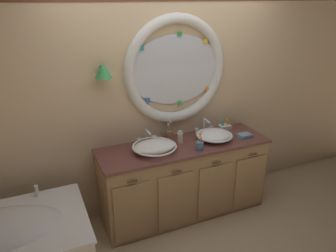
{
  "coord_description": "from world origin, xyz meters",
  "views": [
    {
      "loc": [
        -1.38,
        -2.54,
        2.33
      ],
      "look_at": [
        -0.14,
        0.25,
        1.1
      ],
      "focal_mm": 34.81,
      "sensor_mm": 36.0,
      "label": 1
    }
  ],
  "objects_px": {
    "toothbrush_holder_left": "(169,134)",
    "toiletry_basket": "(225,127)",
    "sink_basin_left": "(154,146)",
    "toothbrush_holder_right": "(200,145)",
    "soap_dispenser": "(180,137)",
    "folded_hand_towel": "(245,136)",
    "sink_basin_right": "(214,135)"
  },
  "relations": [
    {
      "from": "toothbrush_holder_left",
      "to": "toiletry_basket",
      "type": "xyz_separation_m",
      "value": [
        0.72,
        -0.0,
        -0.03
      ]
    },
    {
      "from": "sink_basin_left",
      "to": "toothbrush_holder_right",
      "type": "height_order",
      "value": "toothbrush_holder_right"
    },
    {
      "from": "toothbrush_holder_left",
      "to": "soap_dispenser",
      "type": "distance_m",
      "value": 0.15
    },
    {
      "from": "folded_hand_towel",
      "to": "sink_basin_right",
      "type": "bearing_deg",
      "value": 168.13
    },
    {
      "from": "toothbrush_holder_right",
      "to": "sink_basin_left",
      "type": "bearing_deg",
      "value": 160.45
    },
    {
      "from": "sink_basin_right",
      "to": "soap_dispenser",
      "type": "relative_size",
      "value": 2.72
    },
    {
      "from": "sink_basin_left",
      "to": "folded_hand_towel",
      "type": "bearing_deg",
      "value": -3.99
    },
    {
      "from": "toothbrush_holder_right",
      "to": "soap_dispenser",
      "type": "bearing_deg",
      "value": 113.88
    },
    {
      "from": "sink_basin_right",
      "to": "folded_hand_towel",
      "type": "relative_size",
      "value": 2.51
    },
    {
      "from": "sink_basin_left",
      "to": "soap_dispenser",
      "type": "height_order",
      "value": "soap_dispenser"
    },
    {
      "from": "sink_basin_left",
      "to": "soap_dispenser",
      "type": "relative_size",
      "value": 3.11
    },
    {
      "from": "sink_basin_left",
      "to": "toiletry_basket",
      "type": "relative_size",
      "value": 3.23
    },
    {
      "from": "toothbrush_holder_right",
      "to": "toiletry_basket",
      "type": "height_order",
      "value": "toothbrush_holder_right"
    },
    {
      "from": "sink_basin_right",
      "to": "folded_hand_towel",
      "type": "xyz_separation_m",
      "value": [
        0.35,
        -0.07,
        -0.04
      ]
    },
    {
      "from": "toothbrush_holder_left",
      "to": "toothbrush_holder_right",
      "type": "distance_m",
      "value": 0.41
    },
    {
      "from": "toothbrush_holder_right",
      "to": "toiletry_basket",
      "type": "bearing_deg",
      "value": 34.2
    },
    {
      "from": "folded_hand_towel",
      "to": "toothbrush_holder_left",
      "type": "bearing_deg",
      "value": 159.59
    },
    {
      "from": "toothbrush_holder_left",
      "to": "sink_basin_left",
      "type": "bearing_deg",
      "value": -139.91
    },
    {
      "from": "folded_hand_towel",
      "to": "toiletry_basket",
      "type": "relative_size",
      "value": 1.12
    },
    {
      "from": "toiletry_basket",
      "to": "sink_basin_right",
      "type": "bearing_deg",
      "value": -141.92
    },
    {
      "from": "sink_basin_right",
      "to": "toothbrush_holder_left",
      "type": "distance_m",
      "value": 0.5
    },
    {
      "from": "toothbrush_holder_right",
      "to": "folded_hand_towel",
      "type": "xyz_separation_m",
      "value": [
        0.62,
        0.08,
        -0.03
      ]
    },
    {
      "from": "toothbrush_holder_left",
      "to": "sink_basin_right",
      "type": "bearing_deg",
      "value": -26.58
    },
    {
      "from": "sink_basin_left",
      "to": "soap_dispenser",
      "type": "bearing_deg",
      "value": 14.03
    },
    {
      "from": "toiletry_basket",
      "to": "folded_hand_towel",
      "type": "bearing_deg",
      "value": -76.05
    },
    {
      "from": "sink_basin_left",
      "to": "folded_hand_towel",
      "type": "height_order",
      "value": "sink_basin_left"
    },
    {
      "from": "sink_basin_left",
      "to": "folded_hand_towel",
      "type": "xyz_separation_m",
      "value": [
        1.06,
        -0.07,
        -0.04
      ]
    },
    {
      "from": "sink_basin_right",
      "to": "soap_dispenser",
      "type": "xyz_separation_m",
      "value": [
        -0.38,
        0.08,
        0.01
      ]
    },
    {
      "from": "folded_hand_towel",
      "to": "toiletry_basket",
      "type": "xyz_separation_m",
      "value": [
        -0.07,
        0.29,
        0.01
      ]
    },
    {
      "from": "sink_basin_left",
      "to": "toothbrush_holder_left",
      "type": "distance_m",
      "value": 0.34
    },
    {
      "from": "toothbrush_holder_right",
      "to": "soap_dispenser",
      "type": "height_order",
      "value": "toothbrush_holder_right"
    },
    {
      "from": "toothbrush_holder_right",
      "to": "sink_basin_right",
      "type": "bearing_deg",
      "value": 29.79
    }
  ]
}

